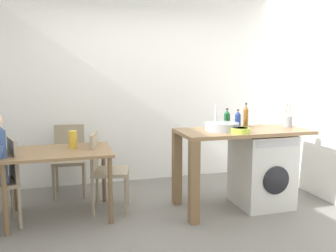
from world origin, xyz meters
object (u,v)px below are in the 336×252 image
Objects in this scene: utensil_crock at (288,121)px; chair_spare_by_wall at (70,155)px; washing_machine at (262,170)px; bottle_clear_small at (246,116)px; dining_table at (59,159)px; mixing_bowl at (240,130)px; vase at (73,139)px; bottle_tall_green at (227,119)px; chair_opposite at (104,167)px; chair_person_seat at (3,178)px; bottle_squat_brown at (238,120)px.

chair_spare_by_wall is at bearing 158.56° from utensil_crock.
bottle_clear_small is at bearing 120.42° from washing_machine.
dining_table is at bearing 175.08° from utensil_crock.
chair_spare_by_wall is at bearing 154.23° from washing_machine.
chair_spare_by_wall is 2.22m from mixing_bowl.
bottle_tall_green is at bearing -5.02° from vase.
chair_opposite is 4.69× the size of vase.
utensil_crock is (2.18, -0.30, 0.48)m from chair_opposite.
chair_person_seat is at bearing 179.97° from bottle_clear_small.
mixing_bowl reaches higher than chair_spare_by_wall.
chair_spare_by_wall is 4.07× the size of bottle_squat_brown.
bottle_tall_green is at bearing 174.88° from bottle_clear_small.
chair_person_seat is at bearing -165.82° from vase.
vase is at bearing 98.17° from chair_spare_by_wall.
utensil_crock is (3.21, -0.15, 0.48)m from chair_person_seat.
utensil_crock is (0.37, 0.05, 0.56)m from washing_machine.
bottle_squat_brown reaches higher than chair_opposite.
chair_opposite is 4.07× the size of bottle_squat_brown.
dining_table is 5.25× the size of mixing_bowl.
vase is at bearing 174.98° from bottle_tall_green.
bottle_clear_small is at bearing -5.03° from vase.
bottle_squat_brown is (-0.25, 0.15, 0.59)m from washing_machine.
bottle_clear_small reaches higher than bottle_squat_brown.
washing_machine is 3.89× the size of bottle_squat_brown.
mixing_bowl is (-0.05, -0.42, -0.07)m from bottle_tall_green.
chair_spare_by_wall is (-0.37, 0.71, 0.00)m from chair_opposite.
bottle_tall_green reaches higher than bottle_squat_brown.
chair_opposite is (0.48, 0.07, -0.14)m from dining_table.
bottle_tall_green is at bearing 142.72° from bottle_squat_brown.
bottle_squat_brown is at bearing 66.48° from mixing_bowl.
chair_spare_by_wall is (0.66, 0.85, 0.00)m from chair_person_seat.
vase is at bearing 174.97° from bottle_clear_small.
mixing_bowl is at bearing 149.30° from chair_spare_by_wall.
dining_table is 0.26m from vase.
dining_table is 1.22× the size of chair_spare_by_wall.
vase reaches higher than chair_spare_by_wall.
chair_person_seat is at bearing 175.88° from washing_machine.
dining_table is 1.97m from mixing_bowl.
utensil_crock reaches higher than bottle_tall_green.
bottle_squat_brown reaches higher than chair_person_seat.
dining_table is 5.73× the size of vase.
vase is (-2.51, 0.33, -0.15)m from utensil_crock.
chair_opposite is 1.00× the size of chair_spare_by_wall.
chair_opposite is (1.03, 0.14, 0.00)m from chair_person_seat.
utensil_crock reaches higher than dining_table.
mixing_bowl is at bearing -14.24° from dining_table.
chair_person_seat is at bearing 178.70° from bottle_squat_brown.
vase is at bearing 172.89° from bottle_squat_brown.
washing_machine is at bearing 26.05° from mixing_bowl.
chair_spare_by_wall is 2.20m from bottle_squat_brown.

